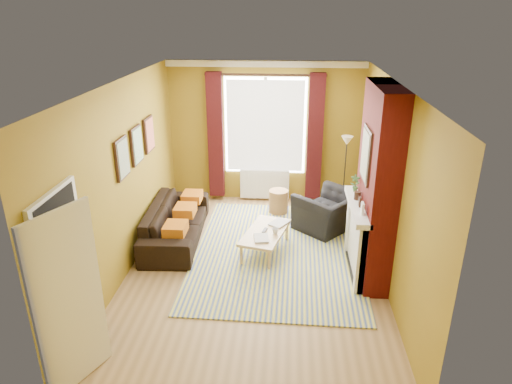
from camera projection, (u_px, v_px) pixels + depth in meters
ground at (255, 267)px, 7.04m from camera, size 5.50×5.50×0.00m
room_walls at (298, 178)px, 6.74m from camera, size 3.82×5.54×2.83m
striped_rug at (277, 251)px, 7.47m from camera, size 2.71×3.72×0.02m
sofa at (176, 222)px, 7.79m from camera, size 0.94×2.20×0.63m
armchair at (328, 211)px, 8.13m from camera, size 1.38×1.39×0.68m
coffee_table at (265, 233)px, 7.36m from camera, size 0.83×1.24×0.38m
wicker_stool at (278, 202)px, 8.82m from camera, size 0.42×0.42×0.46m
floor_lamp at (346, 153)px, 8.54m from camera, size 0.23×0.23×1.51m
book_a at (254, 238)px, 7.08m from camera, size 0.27×0.33×0.03m
book_b at (273, 221)px, 7.65m from camera, size 0.38×0.41×0.03m
mug at (275, 231)px, 7.24m from camera, size 0.12×0.12×0.10m
tv_remote at (265, 230)px, 7.35m from camera, size 0.09×0.17×0.02m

